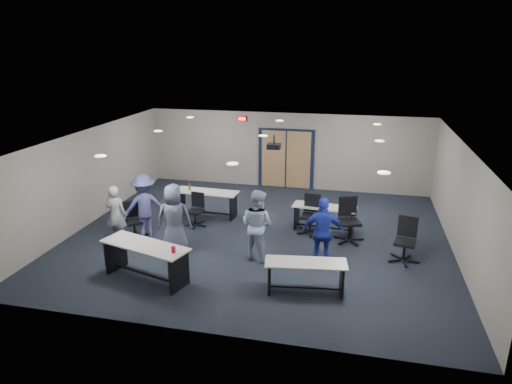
% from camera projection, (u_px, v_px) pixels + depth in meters
% --- Properties ---
extents(floor, '(10.00, 10.00, 0.00)m').
position_uv_depth(floor, '(259.00, 236.00, 12.47)').
color(floor, black).
rests_on(floor, ground).
extents(back_wall, '(10.00, 0.04, 2.70)m').
position_uv_depth(back_wall, '(286.00, 151.00, 16.21)').
color(back_wall, gray).
rests_on(back_wall, floor).
extents(front_wall, '(10.00, 0.04, 2.70)m').
position_uv_depth(front_wall, '(202.00, 266.00, 7.88)').
color(front_wall, gray).
rests_on(front_wall, floor).
extents(left_wall, '(0.04, 9.00, 2.70)m').
position_uv_depth(left_wall, '(89.00, 177.00, 13.10)').
color(left_wall, gray).
rests_on(left_wall, floor).
extents(right_wall, '(0.04, 9.00, 2.70)m').
position_uv_depth(right_wall, '(461.00, 203.00, 10.98)').
color(right_wall, gray).
rests_on(right_wall, floor).
extents(ceiling, '(10.00, 9.00, 0.04)m').
position_uv_depth(ceiling, '(259.00, 138.00, 11.62)').
color(ceiling, white).
rests_on(ceiling, back_wall).
extents(double_door, '(2.00, 0.07, 2.20)m').
position_uv_depth(double_door, '(286.00, 159.00, 16.27)').
color(double_door, black).
rests_on(double_door, back_wall).
extents(exit_sign, '(0.32, 0.07, 0.18)m').
position_uv_depth(exit_sign, '(242.00, 119.00, 16.15)').
color(exit_sign, black).
rests_on(exit_sign, back_wall).
extents(ceiling_projector, '(0.35, 0.32, 0.37)m').
position_uv_depth(ceiling_projector, '(274.00, 146.00, 12.11)').
color(ceiling_projector, black).
rests_on(ceiling_projector, ceiling).
extents(ceiling_can_lights, '(6.24, 5.74, 0.02)m').
position_uv_depth(ceiling_can_lights, '(261.00, 138.00, 11.86)').
color(ceiling_can_lights, silver).
rests_on(ceiling_can_lights, ceiling).
extents(table_front_left, '(2.17, 1.24, 0.97)m').
position_uv_depth(table_front_left, '(146.00, 255.00, 10.02)').
color(table_front_left, beige).
rests_on(table_front_left, floor).
extents(table_front_right, '(1.76, 0.79, 0.69)m').
position_uv_depth(table_front_right, '(306.00, 272.00, 9.53)').
color(table_front_right, beige).
rests_on(table_front_right, floor).
extents(table_back_left, '(1.94, 0.72, 1.06)m').
position_uv_depth(table_back_left, '(206.00, 199.00, 13.74)').
color(table_back_left, beige).
rests_on(table_back_left, floor).
extents(table_back_right, '(1.79, 0.74, 0.71)m').
position_uv_depth(table_back_right, '(324.00, 214.00, 12.68)').
color(table_back_right, beige).
rests_on(table_back_right, floor).
extents(chair_back_a, '(0.68, 0.68, 0.95)m').
position_uv_depth(chair_back_a, '(195.00, 210.00, 13.00)').
color(chair_back_a, black).
rests_on(chair_back_a, floor).
extents(chair_back_c, '(0.74, 0.74, 1.08)m').
position_uv_depth(chair_back_c, '(310.00, 215.00, 12.46)').
color(chair_back_c, black).
rests_on(chair_back_c, floor).
extents(chair_back_d, '(0.94, 0.94, 1.17)m').
position_uv_depth(chair_back_d, '(350.00, 221.00, 11.94)').
color(chair_back_d, black).
rests_on(chair_back_d, floor).
extents(chair_loose_left, '(0.87, 0.87, 0.99)m').
position_uv_depth(chair_loose_left, '(134.00, 220.00, 12.21)').
color(chair_loose_left, black).
rests_on(chair_loose_left, floor).
extents(chair_loose_right, '(0.81, 0.81, 1.09)m').
position_uv_depth(chair_loose_right, '(405.00, 241.00, 10.84)').
color(chair_loose_right, black).
rests_on(chair_loose_right, floor).
extents(person_gray, '(0.58, 0.38, 1.58)m').
position_uv_depth(person_gray, '(116.00, 215.00, 11.77)').
color(person_gray, '#A0AAAF').
rests_on(person_gray, floor).
extents(person_plaid, '(0.98, 0.76, 1.77)m').
position_uv_depth(person_plaid, '(174.00, 219.00, 11.24)').
color(person_plaid, '#50556E').
rests_on(person_plaid, floor).
extents(person_lightblue, '(1.04, 0.94, 1.75)m').
position_uv_depth(person_lightblue, '(257.00, 225.00, 10.90)').
color(person_lightblue, '#A4B8DA').
rests_on(person_lightblue, floor).
extents(person_navy, '(1.03, 0.52, 1.69)m').
position_uv_depth(person_navy, '(323.00, 232.00, 10.54)').
color(person_navy, navy).
rests_on(person_navy, floor).
extents(person_back, '(1.30, 1.17, 1.75)m').
position_uv_depth(person_back, '(144.00, 206.00, 12.15)').
color(person_back, '#484982').
rests_on(person_back, floor).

